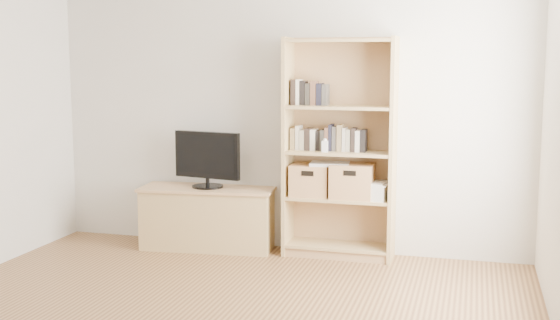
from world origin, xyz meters
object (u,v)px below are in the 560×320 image
at_px(tv_stand, 208,219).
at_px(bookshelf, 339,149).
at_px(baby_monitor, 325,147).
at_px(basket_right, 352,181).
at_px(laptop, 330,164).
at_px(television, 207,159).
at_px(basket_left, 310,180).

xyz_separation_m(tv_stand, bookshelf, (1.24, 0.05, 0.71)).
relative_size(baby_monitor, basket_right, 0.27).
xyz_separation_m(bookshelf, laptop, (-0.08, -0.01, -0.14)).
distance_m(bookshelf, television, 1.25).
bearing_deg(television, basket_left, 13.15).
bearing_deg(baby_monitor, laptop, 76.19).
xyz_separation_m(bookshelf, television, (-1.24, -0.05, -0.14)).
bearing_deg(bookshelf, basket_right, -2.60).
distance_m(tv_stand, basket_left, 1.06).
bearing_deg(tv_stand, bookshelf, -3.40).
relative_size(tv_stand, baby_monitor, 12.13).
relative_size(bookshelf, baby_monitor, 19.61).
distance_m(bookshelf, baby_monitor, 0.16).
height_order(tv_stand, television, television).
bearing_deg(bookshelf, basket_left, -178.81).
bearing_deg(basket_left, bookshelf, -1.38).
xyz_separation_m(television, laptop, (1.16, 0.05, -0.00)).
relative_size(basket_right, laptop, 1.08).
height_order(baby_monitor, basket_right, baby_monitor).
relative_size(bookshelf, basket_right, 5.30).
height_order(baby_monitor, laptop, baby_monitor).
height_order(tv_stand, basket_right, basket_right).
xyz_separation_m(baby_monitor, basket_right, (0.23, 0.10, -0.31)).
height_order(television, basket_left, television).
distance_m(tv_stand, bookshelf, 1.43).
bearing_deg(television, laptop, 12.58).
relative_size(tv_stand, basket_right, 3.28).
distance_m(tv_stand, basket_right, 1.43).
bearing_deg(bookshelf, laptop, -174.82).
relative_size(bookshelf, television, 2.92).
distance_m(bookshelf, laptop, 0.16).
height_order(tv_stand, baby_monitor, baby_monitor).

